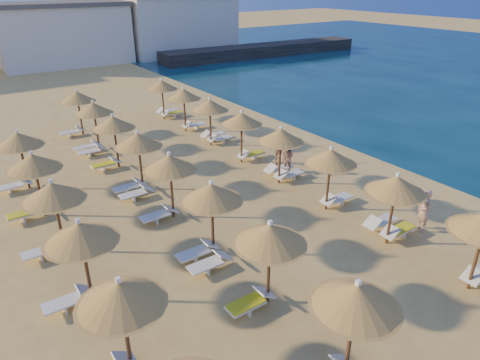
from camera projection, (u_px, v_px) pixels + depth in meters
ground at (297, 242)px, 17.59m from camera, size 220.00×220.00×0.00m
jetty at (263, 50)px, 59.71m from camera, size 30.17×5.56×1.50m
hotel_blocks at (65, 33)px, 52.58m from camera, size 49.80×9.49×8.10m
parasol_row_east at (331, 158)px, 19.02m from camera, size 2.38×37.02×3.15m
parasol_row_west at (212, 194)px, 15.82m from camera, size 2.38×37.02×3.15m
parasol_row_inland at (80, 234)px, 13.34m from camera, size 2.38×23.16×3.15m
loungers at (248, 233)px, 17.60m from camera, size 14.10×36.16×0.66m
beachgoer_a at (424, 211)px, 18.03m from camera, size 0.70×0.82×1.90m
beachgoer_c at (278, 151)px, 24.64m from camera, size 1.06×0.85×1.68m
beachgoer_b at (287, 159)px, 23.46m from camera, size 0.89×1.01×1.75m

